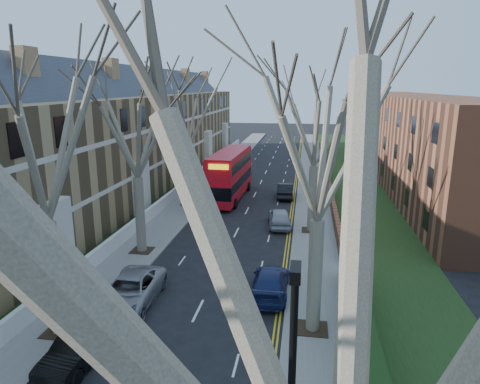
% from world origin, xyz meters
% --- Properties ---
extents(pavement_left, '(3.00, 102.00, 0.12)m').
position_xyz_m(pavement_left, '(-6.00, 39.00, 0.06)').
color(pavement_left, slate).
rests_on(pavement_left, ground).
extents(pavement_right, '(3.00, 102.00, 0.12)m').
position_xyz_m(pavement_right, '(6.00, 39.00, 0.06)').
color(pavement_right, slate).
rests_on(pavement_right, ground).
extents(terrace_left, '(9.70, 78.00, 13.60)m').
position_xyz_m(terrace_left, '(-13.65, 31.00, 5.53)').
color(terrace_left, olive).
rests_on(terrace_left, ground).
extents(flats_right, '(13.97, 54.00, 10.00)m').
position_xyz_m(flats_right, '(17.46, 43.00, 4.98)').
color(flats_right, brown).
rests_on(flats_right, ground).
extents(front_wall_left, '(0.30, 78.00, 1.00)m').
position_xyz_m(front_wall_left, '(-7.65, 31.00, 0.62)').
color(front_wall_left, white).
rests_on(front_wall_left, ground).
extents(grass_verge_right, '(6.00, 102.00, 0.06)m').
position_xyz_m(grass_verge_right, '(10.50, 39.00, 0.15)').
color(grass_verge_right, '#193312').
rests_on(grass_verge_right, ground).
extents(tree_left_mid, '(10.50, 10.50, 14.71)m').
position_xyz_m(tree_left_mid, '(-5.70, 6.00, 9.56)').
color(tree_left_mid, brown).
rests_on(tree_left_mid, ground).
extents(tree_left_far, '(10.15, 10.15, 14.22)m').
position_xyz_m(tree_left_far, '(-5.70, 16.00, 9.24)').
color(tree_left_far, brown).
rests_on(tree_left_far, ground).
extents(tree_left_dist, '(10.50, 10.50, 14.71)m').
position_xyz_m(tree_left_dist, '(-5.70, 28.00, 9.56)').
color(tree_left_dist, brown).
rests_on(tree_left_dist, ground).
extents(tree_right_near, '(10.85, 10.85, 15.20)m').
position_xyz_m(tree_right_near, '(5.70, -6.00, 9.86)').
color(tree_right_near, brown).
rests_on(tree_right_near, ground).
extents(tree_right_mid, '(10.50, 10.50, 14.71)m').
position_xyz_m(tree_right_mid, '(5.70, 8.00, 9.56)').
color(tree_right_mid, brown).
rests_on(tree_right_mid, ground).
extents(tree_right_far, '(10.15, 10.15, 14.22)m').
position_xyz_m(tree_right_far, '(5.70, 22.00, 9.24)').
color(tree_right_far, brown).
rests_on(tree_right_far, ground).
extents(double_decker_bus, '(3.14, 11.18, 4.63)m').
position_xyz_m(double_decker_bus, '(-2.31, 31.12, 2.28)').
color(double_decker_bus, red).
rests_on(double_decker_bus, ground).
extents(car_left_mid, '(1.92, 4.48, 1.43)m').
position_xyz_m(car_left_mid, '(-3.70, 4.20, 0.72)').
color(car_left_mid, black).
rests_on(car_left_mid, ground).
extents(car_left_far, '(2.60, 5.49, 1.51)m').
position_xyz_m(car_left_far, '(-3.61, 9.12, 0.76)').
color(car_left_far, '#939398').
rests_on(car_left_far, ground).
extents(car_right_near, '(1.97, 4.82, 1.40)m').
position_xyz_m(car_right_near, '(3.45, 11.33, 0.70)').
color(car_right_near, '#172150').
rests_on(car_right_near, ground).
extents(car_right_mid, '(2.30, 4.57, 1.49)m').
position_xyz_m(car_right_mid, '(3.19, 23.00, 0.75)').
color(car_right_mid, '#9C9EA4').
rests_on(car_right_mid, ground).
extents(car_right_far, '(1.72, 4.52, 1.47)m').
position_xyz_m(car_right_far, '(3.18, 32.27, 0.74)').
color(car_right_far, black).
rests_on(car_right_far, ground).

